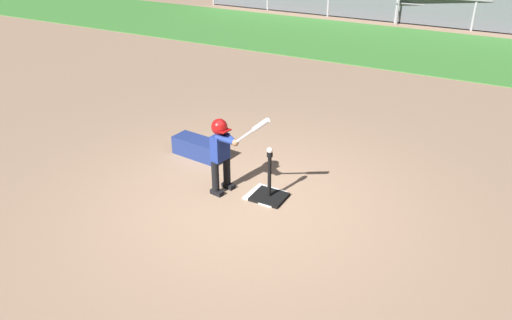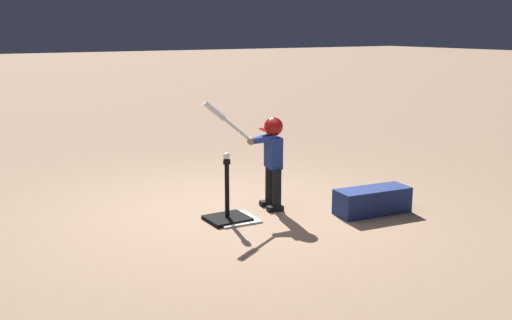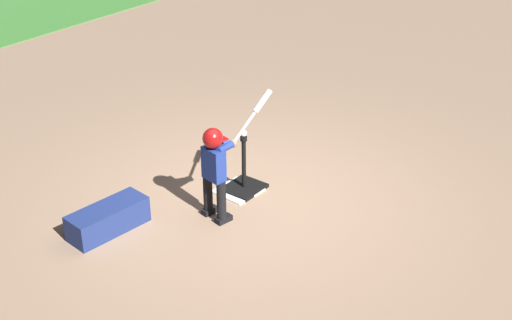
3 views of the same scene
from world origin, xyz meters
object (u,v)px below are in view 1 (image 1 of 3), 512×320
batter_child (222,147)px  bleachers_left_center (442,9)px  batting_tee (269,192)px  baseball (270,150)px  equipment_bag (199,148)px

batter_child → bleachers_left_center: size_ratio=0.43×
batting_tee → batter_child: bearing=-167.7°
baseball → equipment_bag: (-1.49, 0.59, -0.56)m
batting_tee → equipment_bag: bearing=158.5°
equipment_bag → bleachers_left_center: bearing=89.1°
bleachers_left_center → equipment_bag: size_ratio=3.52×
batter_child → bleachers_left_center: batter_child is taller
batting_tee → bleachers_left_center: size_ratio=0.22×
baseball → bleachers_left_center: size_ratio=0.03×
bleachers_left_center → baseball: bearing=-89.8°
bleachers_left_center → batting_tee: bearing=-89.8°
batting_tee → equipment_bag: batting_tee is taller
batter_child → baseball: bearing=12.3°
batting_tee → baseball: (0.00, 0.00, 0.61)m
batter_child → bleachers_left_center: 12.42m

